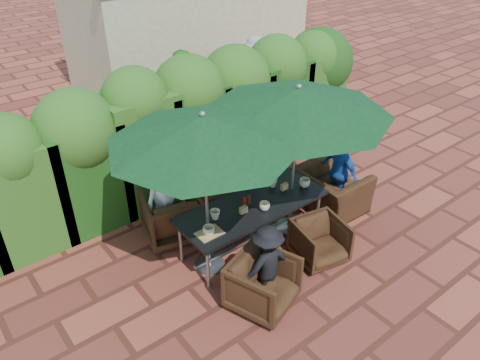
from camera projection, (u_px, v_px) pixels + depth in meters
ground at (250, 254)px, 7.09m from camera, size 80.00×80.00×0.00m
dining_table at (252, 209)px, 6.93m from camera, size 2.32×0.90×0.75m
umbrella_left at (203, 130)px, 5.70m from camera, size 2.48×2.48×2.46m
umbrella_right at (298, 101)px, 6.46m from camera, size 2.70×2.70×2.46m
chair_far_left at (172, 213)px, 7.24m from camera, size 1.02×0.98×0.87m
chair_far_mid at (214, 199)px, 7.62m from camera, size 0.96×0.92×0.80m
chair_far_right at (253, 180)px, 8.23m from camera, size 0.69×0.65×0.69m
chair_near_left at (263, 282)px, 6.04m from camera, size 0.98×0.95×0.80m
chair_near_right at (320, 240)px, 6.82m from camera, size 0.81×0.78×0.71m
chair_end_right at (332, 184)px, 7.86m from camera, size 0.75×1.12×0.96m
adult_far_left at (164, 198)px, 7.13m from camera, size 0.76×0.54×1.40m
adult_far_mid at (219, 188)px, 7.61m from camera, size 0.51×0.47×1.14m
adult_far_right at (254, 164)px, 8.00m from camera, size 0.67×0.41×1.39m
adult_near_left at (267, 263)px, 6.08m from camera, size 0.76×0.39×1.15m
adult_end_right at (340, 172)px, 7.82m from camera, size 0.47×0.82×1.34m
child_left at (195, 204)px, 7.58m from camera, size 0.32×0.29×0.73m
child_right at (234, 186)px, 7.95m from camera, size 0.33×0.29×0.81m
pedestrian_a at (184, 91)px, 10.21m from camera, size 1.81×1.29×1.83m
pedestrian_b at (219, 84)px, 10.91m from camera, size 0.87×0.68×1.59m
pedestrian_c at (256, 72)px, 11.38m from camera, size 1.18×0.69×1.73m
cup_a at (209, 230)px, 6.28m from camera, size 0.16×0.16×0.13m
cup_b at (215, 215)px, 6.57m from camera, size 0.15×0.15×0.14m
cup_c at (265, 206)px, 6.75m from camera, size 0.16×0.16×0.12m
cup_d at (273, 183)px, 7.27m from camera, size 0.14×0.14×0.13m
cup_e at (305, 183)px, 7.27m from camera, size 0.17×0.17×0.14m
ketchup_bottle at (244, 202)px, 6.79m from camera, size 0.04×0.04×0.17m
sauce_bottle at (249, 200)px, 6.84m from camera, size 0.04×0.04×0.17m
serving_tray at (210, 233)px, 6.31m from camera, size 0.35×0.25×0.02m
number_block_left at (244, 210)px, 6.70m from camera, size 0.12×0.06×0.10m
number_block_right at (284, 187)px, 7.21m from camera, size 0.12×0.06×0.10m
hedge_wall at (158, 123)px, 7.83m from camera, size 9.10×1.60×2.48m
building at (188, 20)px, 12.69m from camera, size 6.20×3.08×3.20m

